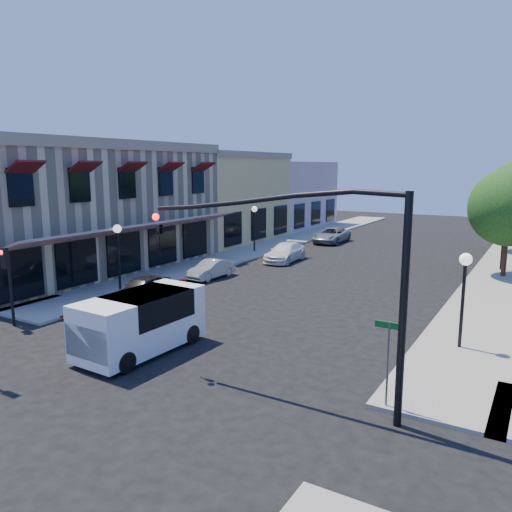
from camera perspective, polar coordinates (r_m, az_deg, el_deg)
The scene contains 20 objects.
ground at distance 16.55m, azimuth -14.44°, elevation -13.52°, with size 120.00×120.00×0.00m, color black.
sidewalk_left at distance 42.89m, azimuth 2.95°, elevation 1.50°, with size 3.50×50.00×0.12m, color gray.
sidewalk_right at distance 38.18m, azimuth 26.89°, elevation -0.70°, with size 3.50×50.00×0.12m, color gray.
curb_red_strip at distance 26.55m, azimuth -12.82°, elevation -4.36°, with size 0.25×10.00×0.06m, color maroon.
corner_brick_building at distance 34.15m, azimuth -20.14°, elevation 5.31°, with size 11.77×18.20×8.10m.
yellow_stucco_building at distance 45.19m, azimuth -5.25°, elevation 6.69°, with size 10.00×12.00×7.60m, color tan.
pink_stucco_building at distance 55.36m, azimuth 2.09°, elevation 7.06°, with size 10.00×12.00×7.00m, color #CBA89A.
street_tree_a at distance 32.72m, azimuth 26.94°, elevation 4.97°, with size 4.56×4.56×6.48m.
signal_mast_arm at distance 13.31m, azimuth 7.73°, elevation -0.64°, with size 8.01×0.39×6.00m.
secondary_signal at distance 22.78m, azimuth -26.55°, elevation -1.63°, with size 0.28×0.42×3.32m.
street_name_sign at distance 14.08m, azimuth 14.91°, elevation -10.39°, with size 0.80×0.06×2.50m.
lamppost_left_near at distance 27.13m, azimuth -15.51°, elevation 1.73°, with size 0.44×0.44×3.57m.
lamppost_left_far at distance 38.10m, azimuth -0.19°, elevation 4.46°, with size 0.44×0.44×3.57m.
lamppost_right_near at distance 19.11m, azimuth 22.73°, elevation -2.16°, with size 0.44×0.44×3.57m.
lamppost_right_far at distance 34.86m, azimuth 26.48°, elevation 2.85°, with size 0.44×0.44×3.57m.
white_van at distance 18.28m, azimuth -13.17°, elevation -7.07°, with size 2.26×4.84×2.11m.
parked_car_a at distance 25.43m, azimuth -12.85°, elevation -3.60°, with size 1.42×3.54×1.21m, color black.
parked_car_b at distance 29.69m, azimuth -5.14°, elevation -1.51°, with size 1.16×3.33×1.10m, color #ACB0B2.
parked_car_c at distance 34.87m, azimuth 3.36°, elevation 0.41°, with size 1.77×4.35×1.26m, color silver.
parked_car_d at distance 43.83m, azimuth 8.61°, elevation 2.37°, with size 2.16×4.69×1.30m, color gray.
Camera 1 is at (10.91, -10.56, 6.58)m, focal length 35.00 mm.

